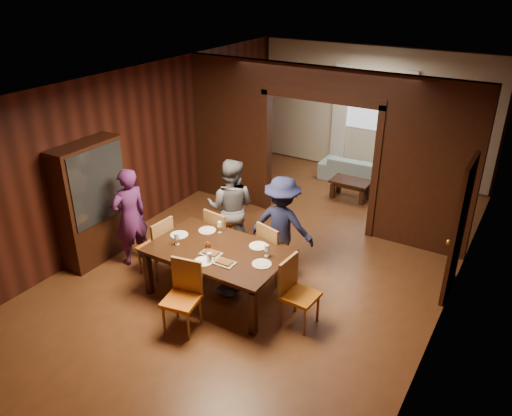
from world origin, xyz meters
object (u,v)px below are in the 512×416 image
Objects in this scene: person_navy at (282,225)px; person_purple at (130,217)px; chair_left at (155,246)px; chair_far_r at (276,250)px; person_grey at (231,208)px; dining_table at (219,272)px; chair_far_l at (224,235)px; sofa at (363,170)px; chair_near at (181,298)px; hutch at (93,203)px; coffee_table at (350,189)px; chair_right at (300,294)px.

person_purple is at bearing 19.16° from person_navy.
chair_left and chair_far_r have the same top height.
person_grey is 1.29m from dining_table.
person_purple is 1.69× the size of chair_far_r.
person_purple is at bearing 179.37° from dining_table.
chair_far_l is (1.27, 0.76, -0.33)m from person_purple.
sofa is at bearing -71.82° from chair_far_r.
hutch reaches higher than chair_near.
dining_table is 1.20m from chair_left.
person_navy is 1.00m from chair_far_l.
person_purple reaches higher than chair_near.
chair_right reaches higher than coffee_table.
person_purple is 1.69× the size of chair_right.
sofa is at bearing -121.22° from person_grey.
chair_left reaches higher than dining_table.
coffee_table is (0.09, -0.97, -0.08)m from sofa.
person_navy is (2.18, 1.07, -0.03)m from person_purple.
person_grey is at bearing 0.33° from chair_far_r.
coffee_table is 0.82× the size of chair_right.
dining_table is (1.73, -0.02, -0.44)m from person_purple.
person_grey is at bearing 34.80° from hutch.
person_navy is at bearing -62.42° from chair_far_r.
hutch is at bearing 61.79° from sofa.
chair_right and chair_far_l have the same top height.
coffee_table is 3.54m from chair_far_l.
coffee_table is at bearing -96.58° from chair_far_l.
hutch reaches higher than chair_left.
chair_far_r is at bearing 49.29° from chair_right.
hutch reaches higher than chair_far_r.
chair_left is (-1.19, -0.04, 0.10)m from dining_table.
dining_table reaches higher than sofa.
dining_table is at bearing 4.26° from hutch.
chair_far_l and chair_near have the same top height.
chair_far_r reaches higher than sofa.
dining_table is at bearing 105.03° from person_purple.
chair_far_l is at bearing 120.26° from dining_table.
person_grey reaches higher than dining_table.
hutch reaches higher than dining_table.
person_grey is 0.88× the size of sofa.
person_purple is 0.65m from hutch.
person_navy is at bearing 67.54° from dining_table.
chair_far_r is (0.06, -0.28, -0.31)m from person_navy.
person_purple is at bearing -116.97° from coffee_table.
person_navy reaches higher than chair_far_l.
person_grey reaches higher than sofa.
chair_right is (3.06, -0.03, -0.33)m from person_purple.
hutch reaches higher than chair_right.
chair_left is at bearing 39.21° from person_grey.
person_navy is 2.06m from chair_near.
chair_far_l is (0.06, -0.31, -0.36)m from person_grey.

